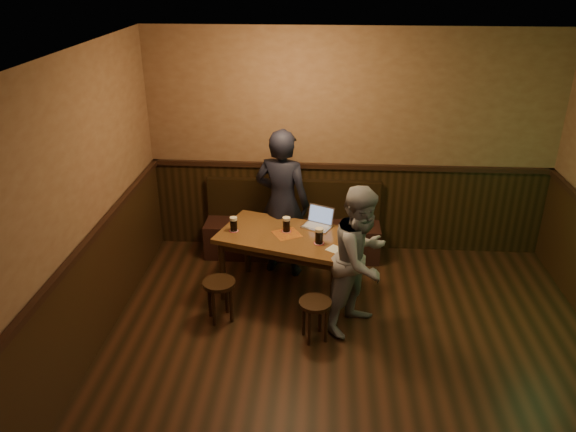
% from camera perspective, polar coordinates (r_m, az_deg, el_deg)
% --- Properties ---
extents(room, '(5.04, 6.04, 2.84)m').
position_cam_1_polar(room, '(4.52, 7.32, -5.95)').
color(room, black).
rests_on(room, ground).
extents(bench, '(2.20, 0.50, 0.95)m').
position_cam_1_polar(bench, '(7.17, 0.46, -1.56)').
color(bench, black).
rests_on(bench, ground).
extents(pub_table, '(1.62, 1.20, 0.77)m').
position_cam_1_polar(pub_table, '(6.13, -0.10, -2.69)').
color(pub_table, '#563318').
rests_on(pub_table, ground).
extents(stool_left, '(0.44, 0.44, 0.46)m').
position_cam_1_polar(stool_left, '(5.91, -6.98, -7.39)').
color(stool_left, black).
rests_on(stool_left, ground).
extents(stool_right, '(0.43, 0.43, 0.44)m').
position_cam_1_polar(stool_right, '(5.60, 2.76, -9.41)').
color(stool_right, black).
rests_on(stool_right, ground).
extents(pint_left, '(0.11, 0.11, 0.17)m').
position_cam_1_polar(pint_left, '(6.14, -5.54, -0.82)').
color(pint_left, maroon).
rests_on(pint_left, pub_table).
extents(pint_mid, '(0.11, 0.11, 0.17)m').
position_cam_1_polar(pint_mid, '(6.10, -0.16, -0.85)').
color(pint_mid, maroon).
rests_on(pint_mid, pub_table).
extents(pint_right, '(0.11, 0.11, 0.18)m').
position_cam_1_polar(pint_right, '(5.86, 3.18, -2.02)').
color(pint_right, maroon).
rests_on(pint_right, pub_table).
extents(laptop, '(0.38, 0.35, 0.22)m').
position_cam_1_polar(laptop, '(6.24, 3.12, -0.54)').
color(laptop, silver).
rests_on(laptop, pub_table).
extents(menu, '(0.27, 0.25, 0.00)m').
position_cam_1_polar(menu, '(5.77, 5.08, -3.48)').
color(menu, silver).
rests_on(menu, pub_table).
extents(person_suit, '(0.74, 0.58, 1.79)m').
position_cam_1_polar(person_suit, '(6.52, -0.59, 1.29)').
color(person_suit, black).
rests_on(person_suit, ground).
extents(person_grey, '(0.92, 0.95, 1.55)m').
position_cam_1_polar(person_grey, '(5.62, 7.42, -4.41)').
color(person_grey, gray).
rests_on(person_grey, ground).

